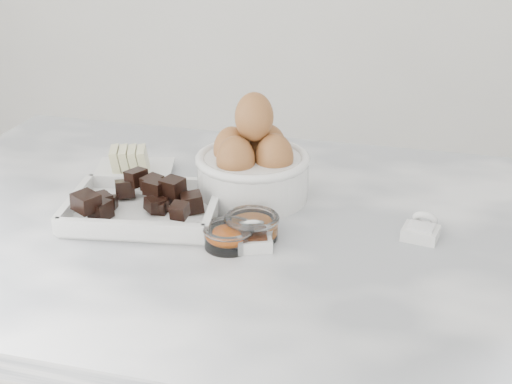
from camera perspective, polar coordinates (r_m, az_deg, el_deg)
marble_slab at (r=1.15m, az=-1.35°, el=-3.22°), size 1.20×0.80×0.04m
chocolate_dish at (r=1.16m, az=-9.00°, el=-0.87°), size 0.27×0.22×0.06m
butter_plate at (r=1.31m, az=-9.92°, el=1.91°), size 0.17×0.17×0.06m
sugar_ramekin at (r=1.24m, az=2.30°, el=1.41°), size 0.08×0.08×0.05m
egg_bowl at (r=1.20m, az=-0.27°, el=2.20°), size 0.19×0.19×0.19m
honey_bowl at (r=1.08m, az=-0.34°, el=-2.75°), size 0.08×0.08×0.04m
zest_bowl at (r=1.06m, az=-2.21°, el=-3.50°), size 0.08×0.08×0.03m
vanilla_spoon at (r=1.06m, az=-0.23°, el=-3.71°), size 0.07×0.08×0.04m
salt_spoon at (r=1.11m, az=13.11°, el=-2.91°), size 0.06×0.07×0.04m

